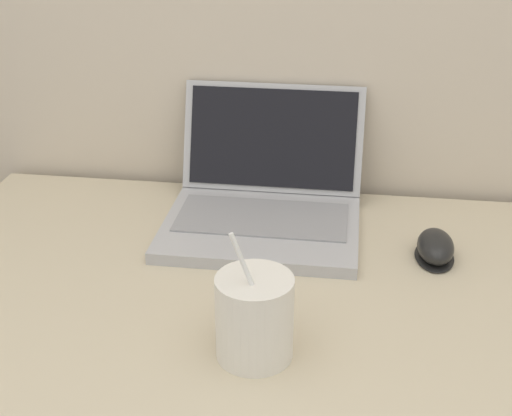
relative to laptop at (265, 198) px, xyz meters
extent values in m
cube|color=#ADADB2|center=(0.00, -0.05, -0.03)|extent=(0.33, 0.26, 0.02)
cube|color=gray|center=(0.00, -0.03, -0.02)|extent=(0.29, 0.14, 0.00)
cube|color=#ADADB2|center=(0.00, 0.11, 0.07)|extent=(0.33, 0.08, 0.19)
cube|color=black|center=(0.00, 0.11, 0.07)|extent=(0.30, 0.06, 0.17)
cylinder|color=silver|center=(0.04, -0.37, 0.01)|extent=(0.10, 0.10, 0.11)
cylinder|color=black|center=(0.04, -0.37, 0.07)|extent=(0.08, 0.08, 0.01)
cylinder|color=white|center=(0.04, -0.39, 0.07)|extent=(0.06, 0.01, 0.14)
ellipsoid|color=black|center=(0.28, -0.09, -0.04)|extent=(0.06, 0.10, 0.01)
ellipsoid|color=black|center=(0.28, -0.09, -0.02)|extent=(0.06, 0.10, 0.04)
camera|label=1|loc=(0.14, -1.10, 0.53)|focal=50.00mm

